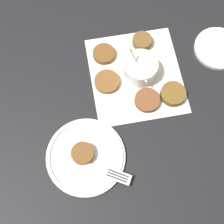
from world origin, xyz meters
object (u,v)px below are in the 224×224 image
(serving_plate, at_px, (86,157))
(fork, at_px, (104,171))
(fritter_on_plate, at_px, (83,153))
(extra_saucer, at_px, (218,48))
(sauce_bowl, at_px, (140,69))

(serving_plate, height_order, fork, fork)
(fritter_on_plate, bearing_deg, serving_plate, 39.30)
(serving_plate, distance_m, extra_saucer, 0.53)
(serving_plate, height_order, extra_saucer, serving_plate)
(fritter_on_plate, bearing_deg, extra_saucer, 114.12)
(fork, bearing_deg, fritter_on_plate, -143.42)
(serving_plate, relative_size, fritter_on_plate, 3.54)
(serving_plate, height_order, fritter_on_plate, fritter_on_plate)
(serving_plate, xyz_separation_m, fork, (0.05, 0.04, 0.01))
(serving_plate, xyz_separation_m, fritter_on_plate, (-0.01, -0.01, 0.02))
(serving_plate, distance_m, fork, 0.07)
(sauce_bowl, bearing_deg, serving_plate, -46.32)
(fork, bearing_deg, serving_plate, -143.78)
(serving_plate, bearing_deg, sauce_bowl, 133.68)
(sauce_bowl, bearing_deg, fork, -34.36)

